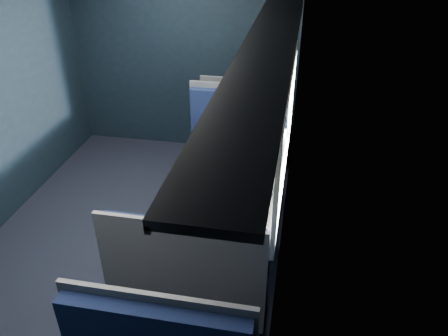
% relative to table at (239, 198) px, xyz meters
% --- Properties ---
extents(ground, '(2.80, 4.20, 0.01)m').
position_rel_table_xyz_m(ground, '(-1.03, 0.00, -0.67)').
color(ground, black).
extents(room_shell, '(3.00, 4.40, 2.40)m').
position_rel_table_xyz_m(room_shell, '(-1.01, 0.00, 0.81)').
color(room_shell, black).
rests_on(room_shell, ground).
extents(table, '(0.62, 1.00, 0.74)m').
position_rel_table_xyz_m(table, '(0.00, 0.00, 0.00)').
color(table, '#54565E').
rests_on(table, ground).
extents(seat_bay_near, '(1.04, 0.62, 1.26)m').
position_rel_table_xyz_m(seat_bay_near, '(-0.19, 0.87, -0.24)').
color(seat_bay_near, '#0B1333').
rests_on(seat_bay_near, ground).
extents(seat_bay_far, '(1.04, 0.62, 1.26)m').
position_rel_table_xyz_m(seat_bay_far, '(-0.18, -0.87, -0.25)').
color(seat_bay_far, '#0B1333').
rests_on(seat_bay_far, ground).
extents(seat_row_front, '(1.04, 0.51, 1.16)m').
position_rel_table_xyz_m(seat_row_front, '(-0.18, 1.80, -0.25)').
color(seat_row_front, '#0B1333').
rests_on(seat_row_front, ground).
extents(man, '(0.53, 0.56, 1.32)m').
position_rel_table_xyz_m(man, '(0.07, 0.70, 0.06)').
color(man, black).
rests_on(man, ground).
extents(woman, '(0.53, 0.56, 1.32)m').
position_rel_table_xyz_m(woman, '(0.07, -0.71, 0.06)').
color(woman, black).
rests_on(woman, ground).
extents(papers, '(0.51, 0.72, 0.01)m').
position_rel_table_xyz_m(papers, '(0.02, -0.05, 0.08)').
color(papers, white).
rests_on(papers, table).
extents(laptop, '(0.29, 0.34, 0.22)m').
position_rel_table_xyz_m(laptop, '(0.22, -0.03, 0.14)').
color(laptop, silver).
rests_on(laptop, table).
extents(bottle_small, '(0.06, 0.06, 0.22)m').
position_rel_table_xyz_m(bottle_small, '(0.18, 0.25, 0.17)').
color(bottle_small, silver).
rests_on(bottle_small, table).
extents(cup, '(0.06, 0.06, 0.08)m').
position_rel_table_xyz_m(cup, '(0.27, 0.34, 0.12)').
color(cup, white).
rests_on(cup, table).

